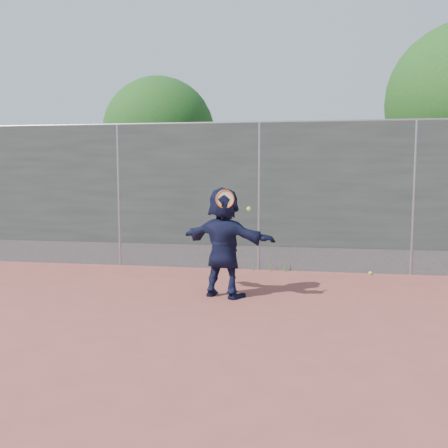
# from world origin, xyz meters

# --- Properties ---
(ground) EXTENTS (80.00, 80.00, 0.00)m
(ground) POSITION_xyz_m (0.00, 0.00, 0.00)
(ground) COLOR #9E4C42
(ground) RESTS_ON ground
(player) EXTENTS (1.73, 1.06, 1.78)m
(player) POSITION_xyz_m (-0.34, 1.22, 0.89)
(player) COLOR #131735
(player) RESTS_ON ground
(ball_ground) EXTENTS (0.07, 0.07, 0.07)m
(ball_ground) POSITION_xyz_m (2.22, 3.35, 0.03)
(ball_ground) COLOR #B9EF35
(ball_ground) RESTS_ON ground
(fence) EXTENTS (20.00, 0.06, 3.03)m
(fence) POSITION_xyz_m (-0.00, 3.50, 1.58)
(fence) COLOR #38423D
(fence) RESTS_ON ground
(swing_action) EXTENTS (0.56, 0.20, 0.51)m
(swing_action) POSITION_xyz_m (-0.26, 1.02, 1.57)
(swing_action) COLOR #D45713
(swing_action) RESTS_ON ground
(tree_left) EXTENTS (3.15, 3.00, 4.53)m
(tree_left) POSITION_xyz_m (-2.85, 6.55, 2.94)
(tree_left) COLOR #382314
(tree_left) RESTS_ON ground
(weed_clump) EXTENTS (0.68, 0.07, 0.30)m
(weed_clump) POSITION_xyz_m (0.29, 3.38, 0.13)
(weed_clump) COLOR #387226
(weed_clump) RESTS_ON ground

